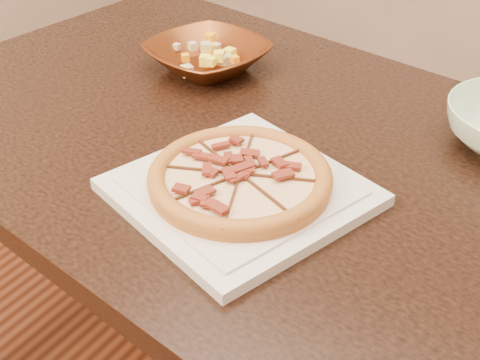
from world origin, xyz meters
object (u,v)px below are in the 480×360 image
at_px(dining_table, 245,186).
at_px(plate, 240,191).
at_px(bronze_bowl, 207,57).
at_px(pizza, 240,178).

relative_size(dining_table, plate, 3.57).
bearing_deg(bronze_bowl, pizza, -48.01).
bearing_deg(plate, dining_table, 120.79).
bearing_deg(pizza, dining_table, 120.78).
xyz_separation_m(plate, bronze_bowl, (-0.29, 0.32, 0.02)).
xyz_separation_m(dining_table, pizza, (0.10, -0.16, 0.15)).
bearing_deg(plate, bronze_bowl, 131.99).
bearing_deg(bronze_bowl, dining_table, -39.53).
distance_m(dining_table, pizza, 0.24).
distance_m(plate, bronze_bowl, 0.43).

